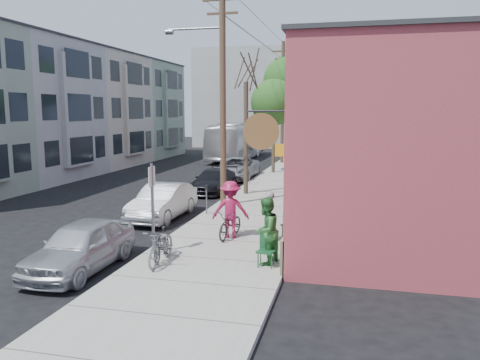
% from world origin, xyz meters
% --- Properties ---
extents(ground, '(120.00, 120.00, 0.00)m').
position_xyz_m(ground, '(0.00, 0.00, 0.00)').
color(ground, black).
extents(sidewalk, '(4.50, 58.00, 0.15)m').
position_xyz_m(sidewalk, '(4.25, 11.00, 0.07)').
color(sidewalk, '#9D9C91').
rests_on(sidewalk, ground).
extents(cafe_building, '(6.60, 20.20, 6.61)m').
position_xyz_m(cafe_building, '(8.99, 4.99, 3.30)').
color(cafe_building, '#9C3A41').
rests_on(cafe_building, ground).
extents(apartment_row, '(6.30, 32.00, 9.00)m').
position_xyz_m(apartment_row, '(-11.85, 14.00, 4.50)').
color(apartment_row, gray).
rests_on(apartment_row, ground).
extents(end_cap_building, '(18.00, 8.00, 12.00)m').
position_xyz_m(end_cap_building, '(-2.00, 42.00, 6.00)').
color(end_cap_building, '#9E9D99').
rests_on(end_cap_building, ground).
extents(sign_post, '(0.07, 0.45, 2.80)m').
position_xyz_m(sign_post, '(2.35, -3.93, 1.83)').
color(sign_post, slate).
rests_on(sign_post, sidewalk).
extents(parking_meter_near, '(0.14, 0.14, 1.24)m').
position_xyz_m(parking_meter_near, '(2.25, 1.79, 0.98)').
color(parking_meter_near, slate).
rests_on(parking_meter_near, sidewalk).
extents(parking_meter_far, '(0.14, 0.14, 1.24)m').
position_xyz_m(parking_meter_far, '(2.25, 10.39, 0.98)').
color(parking_meter_far, slate).
rests_on(parking_meter_far, sidewalk).
extents(utility_pole_near, '(3.57, 0.28, 10.00)m').
position_xyz_m(utility_pole_near, '(2.39, 3.77, 5.41)').
color(utility_pole_near, '#503A28').
rests_on(utility_pole_near, sidewalk).
extents(utility_pole_far, '(1.80, 0.28, 10.00)m').
position_xyz_m(utility_pole_far, '(2.45, 22.46, 5.34)').
color(utility_pole_far, '#503A28').
rests_on(utility_pole_far, sidewalk).
extents(tree_bare, '(0.24, 0.24, 5.82)m').
position_xyz_m(tree_bare, '(2.80, 6.98, 3.06)').
color(tree_bare, '#44392C').
rests_on(tree_bare, sidewalk).
extents(tree_leafy_mid, '(3.25, 3.25, 6.56)m').
position_xyz_m(tree_leafy_mid, '(2.80, 15.86, 5.06)').
color(tree_leafy_mid, '#44392C').
rests_on(tree_leafy_mid, sidewalk).
extents(tree_leafy_far, '(4.21, 4.21, 8.93)m').
position_xyz_m(tree_leafy_far, '(2.80, 23.17, 6.95)').
color(tree_leafy_far, '#44392C').
rests_on(tree_leafy_far, sidewalk).
extents(patio_chair_a, '(0.66, 0.66, 0.88)m').
position_xyz_m(patio_chair_a, '(6.17, -1.25, 0.59)').
color(patio_chair_a, '#134624').
rests_on(patio_chair_a, sidewalk).
extents(patio_chair_b, '(0.57, 0.57, 0.88)m').
position_xyz_m(patio_chair_b, '(5.93, -4.30, 0.59)').
color(patio_chair_b, '#134624').
rests_on(patio_chair_b, sidewalk).
extents(patron_grey, '(0.43, 0.63, 1.69)m').
position_xyz_m(patron_grey, '(5.54, -1.79, 1.00)').
color(patron_grey, gray).
rests_on(patron_grey, sidewalk).
extents(patron_green, '(1.01, 1.13, 1.94)m').
position_xyz_m(patron_green, '(5.88, -4.09, 1.12)').
color(patron_green, '#2D7232').
rests_on(patron_green, sidewalk).
extents(cyclist, '(1.40, 0.98, 1.97)m').
position_xyz_m(cyclist, '(4.19, -1.58, 1.14)').
color(cyclist, '#9F1745').
rests_on(cyclist, sidewalk).
extents(cyclist_bike, '(0.89, 1.89, 0.96)m').
position_xyz_m(cyclist_bike, '(4.19, -1.58, 0.63)').
color(cyclist_bike, black).
rests_on(cyclist_bike, sidewalk).
extents(parked_bike_a, '(0.65, 1.62, 0.94)m').
position_xyz_m(parked_bike_a, '(2.83, -4.46, 0.62)').
color(parked_bike_a, black).
rests_on(parked_bike_a, sidewalk).
extents(parked_bike_b, '(0.79, 1.96, 1.01)m').
position_xyz_m(parked_bike_b, '(2.93, -4.71, 0.66)').
color(parked_bike_b, slate).
rests_on(parked_bike_b, sidewalk).
extents(car_0, '(1.70, 4.19, 1.42)m').
position_xyz_m(car_0, '(0.80, -5.45, 0.71)').
color(car_0, '#B1B3B9').
rests_on(car_0, ground).
extents(car_1, '(1.61, 4.42, 1.45)m').
position_xyz_m(car_1, '(0.55, 1.10, 0.72)').
color(car_1, '#B2B7BB').
rests_on(car_1, ground).
extents(car_2, '(1.97, 4.51, 1.29)m').
position_xyz_m(car_2, '(0.80, 7.72, 0.65)').
color(car_2, black).
rests_on(car_2, ground).
extents(car_3, '(2.45, 5.18, 1.43)m').
position_xyz_m(car_3, '(0.80, 13.01, 0.72)').
color(car_3, '#9CA0A3').
rests_on(car_3, ground).
extents(bus, '(3.03, 12.31, 3.42)m').
position_xyz_m(bus, '(-2.17, 25.76, 1.71)').
color(bus, silver).
rests_on(bus, ground).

